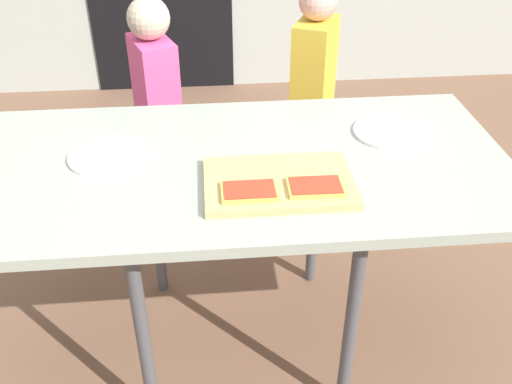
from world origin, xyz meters
The scene contains 9 objects.
ground_plane centered at (0.00, 0.00, 0.00)m, with size 16.00×16.00×0.00m, color brown.
dining_table centered at (0.00, 0.00, 0.69)m, with size 1.58×0.79×0.75m.
cutting_board centered at (0.10, -0.14, 0.76)m, with size 0.40×0.27×0.02m, color tan.
pizza_slice_near_right centered at (0.19, -0.20, 0.78)m, with size 0.15×0.10×0.01m.
pizza_slice_near_left centered at (0.01, -0.20, 0.78)m, with size 0.15×0.09×0.01m.
plate_white_left centered at (-0.38, 0.06, 0.75)m, with size 0.24×0.24×0.01m, color white.
plate_white_right centered at (0.48, 0.12, 0.75)m, with size 0.24×0.24×0.01m, color white.
child_left centered at (-0.29, 0.79, 0.58)m, with size 0.21×0.27×1.01m.
child_right centered at (0.36, 0.79, 0.59)m, with size 0.23×0.28×1.05m.
Camera 1 is at (-0.08, -1.43, 1.60)m, focal length 40.41 mm.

